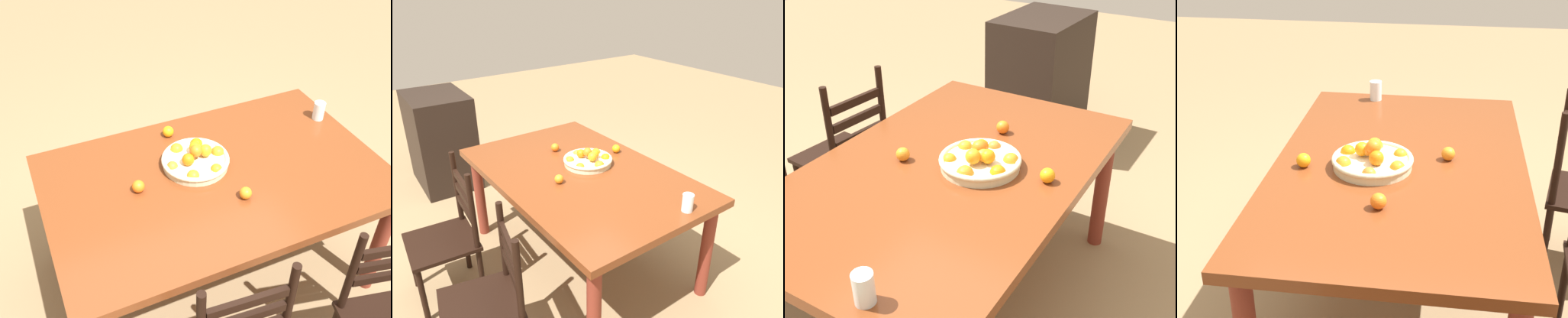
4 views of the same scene
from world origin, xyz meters
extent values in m
plane|color=#8A6F4D|center=(0.00, 0.00, 0.00)|extent=(12.00, 12.00, 0.00)
cube|color=brown|center=(0.00, 0.00, 0.73)|extent=(1.72, 1.09, 0.05)
cylinder|color=maroon|center=(0.77, -0.46, 0.35)|extent=(0.08, 0.08, 0.71)
cylinder|color=maroon|center=(0.77, 0.46, 0.35)|extent=(0.08, 0.08, 0.71)
cube|color=black|center=(0.25, 0.93, 0.42)|extent=(0.46, 0.46, 0.03)
cylinder|color=black|center=(0.45, 1.09, 0.20)|extent=(0.04, 0.04, 0.41)
cylinder|color=black|center=(0.08, 1.13, 0.20)|extent=(0.04, 0.04, 0.41)
cylinder|color=black|center=(0.42, 0.73, 0.20)|extent=(0.04, 0.04, 0.41)
cylinder|color=black|center=(0.05, 0.76, 0.20)|extent=(0.04, 0.04, 0.41)
cylinder|color=black|center=(0.42, 0.73, 0.69)|extent=(0.04, 0.04, 0.51)
cylinder|color=black|center=(0.05, 0.76, 0.69)|extent=(0.04, 0.04, 0.51)
cube|color=black|center=(0.23, 0.75, 0.61)|extent=(0.33, 0.05, 0.04)
cube|color=black|center=(0.23, 0.75, 0.71)|extent=(0.33, 0.05, 0.04)
cube|color=black|center=(0.23, 0.75, 0.81)|extent=(0.33, 0.05, 0.04)
cylinder|color=black|center=(-0.29, 0.73, 0.21)|extent=(0.04, 0.04, 0.41)
cube|color=black|center=(1.86, 0.41, 0.47)|extent=(0.76, 0.57, 0.94)
cylinder|color=beige|center=(0.06, -0.11, 0.78)|extent=(0.34, 0.34, 0.04)
torus|color=beige|center=(0.06, -0.11, 0.80)|extent=(0.35, 0.35, 0.02)
sphere|color=orange|center=(0.19, -0.11, 0.79)|extent=(0.06, 0.06, 0.06)
sphere|color=orange|center=(0.13, 0.00, 0.79)|extent=(0.06, 0.06, 0.06)
sphere|color=orange|center=(0.00, 0.00, 0.79)|extent=(0.06, 0.06, 0.06)
sphere|color=orange|center=(-0.06, -0.12, 0.79)|extent=(0.07, 0.07, 0.07)
sphere|color=orange|center=(0.01, -0.23, 0.79)|extent=(0.07, 0.07, 0.07)
sphere|color=orange|center=(0.12, -0.23, 0.79)|extent=(0.07, 0.07, 0.07)
sphere|color=orange|center=(0.06, -0.11, 0.85)|extent=(0.06, 0.06, 0.06)
sphere|color=orange|center=(0.01, -0.11, 0.84)|extent=(0.06, 0.06, 0.06)
sphere|color=orange|center=(0.05, -0.16, 0.83)|extent=(0.06, 0.06, 0.06)
sphere|color=orange|center=(0.04, -0.14, 0.83)|extent=(0.06, 0.06, 0.06)
sphere|color=orange|center=(0.12, -0.09, 0.83)|extent=(0.06, 0.06, 0.06)
sphere|color=orange|center=(0.40, -0.04, 0.79)|extent=(0.06, 0.06, 0.06)
sphere|color=orange|center=(-0.05, 0.21, 0.79)|extent=(0.06, 0.06, 0.06)
sphere|color=orange|center=(0.10, -0.41, 0.79)|extent=(0.06, 0.06, 0.06)
cylinder|color=silver|center=(-0.77, -0.21, 0.81)|extent=(0.07, 0.07, 0.11)
camera|label=1|loc=(0.82, 1.57, 2.30)|focal=42.67mm
camera|label=2|loc=(-1.99, 1.39, 2.00)|focal=36.35mm
camera|label=3|loc=(-1.52, -1.04, 1.85)|focal=46.15mm
camera|label=4|loc=(2.20, 0.19, 1.86)|focal=51.97mm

